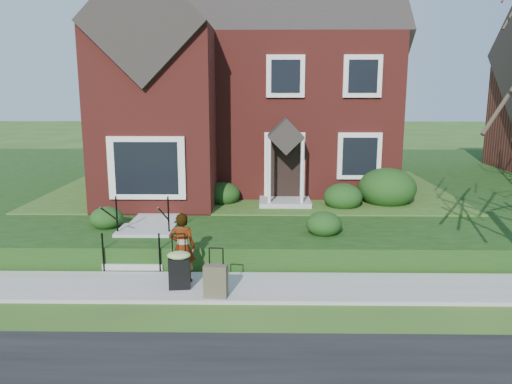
{
  "coord_description": "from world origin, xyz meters",
  "views": [
    {
      "loc": [
        0.53,
        -10.01,
        4.15
      ],
      "look_at": [
        0.34,
        2.0,
        1.71
      ],
      "focal_mm": 35.0,
      "sensor_mm": 36.0,
      "label": 1
    }
  ],
  "objects_px": {
    "woman": "(182,247)",
    "suitcase_black": "(179,268)",
    "front_steps": "(142,242)",
    "suitcase_olive": "(216,281)"
  },
  "relations": [
    {
      "from": "front_steps",
      "to": "suitcase_olive",
      "type": "relative_size",
      "value": 2.0
    },
    {
      "from": "woman",
      "to": "suitcase_olive",
      "type": "height_order",
      "value": "woman"
    },
    {
      "from": "suitcase_black",
      "to": "front_steps",
      "type": "bearing_deg",
      "value": 115.76
    },
    {
      "from": "front_steps",
      "to": "woman",
      "type": "xyz_separation_m",
      "value": [
        1.28,
        -1.59,
        0.37
      ]
    },
    {
      "from": "woman",
      "to": "suitcase_black",
      "type": "bearing_deg",
      "value": 92.45
    },
    {
      "from": "woman",
      "to": "suitcase_black",
      "type": "relative_size",
      "value": 1.29
    },
    {
      "from": "front_steps",
      "to": "suitcase_black",
      "type": "height_order",
      "value": "front_steps"
    },
    {
      "from": "front_steps",
      "to": "suitcase_black",
      "type": "xyz_separation_m",
      "value": [
        1.27,
        -2.01,
        0.06
      ]
    },
    {
      "from": "woman",
      "to": "suitcase_black",
      "type": "distance_m",
      "value": 0.52
    },
    {
      "from": "suitcase_olive",
      "to": "suitcase_black",
      "type": "bearing_deg",
      "value": 157.96
    }
  ]
}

